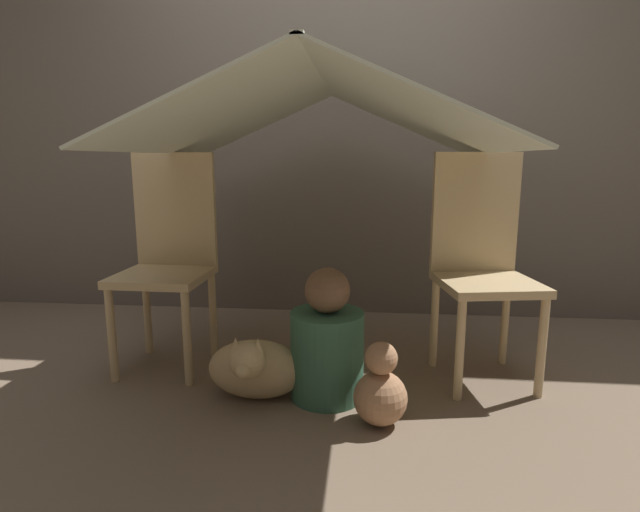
{
  "coord_description": "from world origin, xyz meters",
  "views": [
    {
      "loc": [
        0.21,
        -2.01,
        0.97
      ],
      "look_at": [
        0.0,
        0.14,
        0.55
      ],
      "focal_mm": 28.0,
      "sensor_mm": 36.0,
      "label": 1
    }
  ],
  "objects_px": {
    "chair_right": "(481,259)",
    "dog": "(255,368)",
    "chair_left": "(169,253)",
    "person_front": "(327,345)"
  },
  "relations": [
    {
      "from": "chair_right",
      "to": "person_front",
      "type": "height_order",
      "value": "chair_right"
    },
    {
      "from": "chair_left",
      "to": "chair_right",
      "type": "height_order",
      "value": "same"
    },
    {
      "from": "chair_right",
      "to": "dog",
      "type": "relative_size",
      "value": 2.5
    },
    {
      "from": "person_front",
      "to": "dog",
      "type": "height_order",
      "value": "person_front"
    },
    {
      "from": "chair_left",
      "to": "chair_right",
      "type": "relative_size",
      "value": 1.0
    },
    {
      "from": "chair_left",
      "to": "dog",
      "type": "height_order",
      "value": "chair_left"
    },
    {
      "from": "chair_left",
      "to": "person_front",
      "type": "height_order",
      "value": "chair_left"
    },
    {
      "from": "chair_right",
      "to": "dog",
      "type": "height_order",
      "value": "chair_right"
    },
    {
      "from": "chair_right",
      "to": "dog",
      "type": "distance_m",
      "value": 1.1
    },
    {
      "from": "chair_right",
      "to": "chair_left",
      "type": "bearing_deg",
      "value": 170.13
    }
  ]
}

